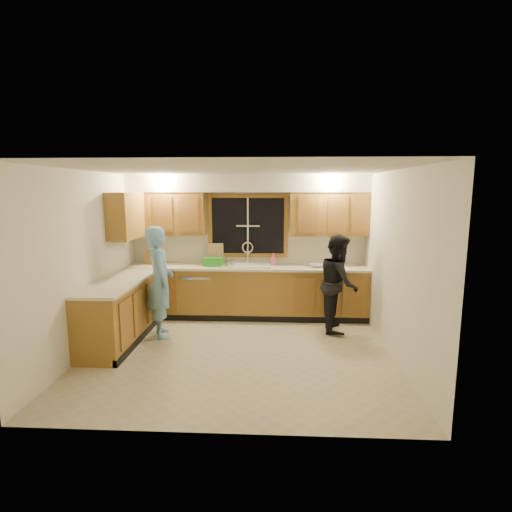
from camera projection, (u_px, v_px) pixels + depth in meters
The scene contains 26 objects.
floor at pixel (239, 352), 5.58m from camera, with size 4.20×4.20×0.00m, color #B4A88A.
ceiling at pixel (237, 169), 5.17m from camera, with size 4.20×4.20×0.00m, color silver.
wall_back at pixel (248, 245), 7.25m from camera, with size 4.20×4.20×0.00m, color silver.
wall_left at pixel (86, 263), 5.48m from camera, with size 3.80×3.80×0.00m, color silver.
wall_right at pixel (396, 265), 5.27m from camera, with size 3.80×3.80×0.00m, color silver.
base_cabinets_back at pixel (247, 292), 7.08m from camera, with size 4.20×0.60×0.88m, color olive.
base_cabinets_left at pixel (120, 312), 5.94m from camera, with size 0.60×1.90×0.88m, color olive.
countertop_back at pixel (247, 267), 6.99m from camera, with size 4.20×0.63×0.04m, color beige.
countertop_left at pixel (120, 282), 5.86m from camera, with size 0.63×1.90×0.04m, color beige.
upper_cabinets_left at pixel (167, 214), 7.06m from camera, with size 1.35×0.33×0.75m, color olive.
upper_cabinets_right at pixel (329, 214), 6.92m from camera, with size 1.35×0.33×0.75m, color olive.
upper_cabinets_return at pixel (126, 216), 6.48m from camera, with size 0.33×0.90×0.75m, color olive.
soffit at pixel (247, 183), 6.89m from camera, with size 4.20×0.35×0.30m, color silver.
window_frame at pixel (248, 226), 7.18m from camera, with size 1.44×0.03×1.14m.
sink at pixel (247, 269), 7.02m from camera, with size 0.86×0.52×0.57m.
dishwasher at pixel (199, 294), 7.12m from camera, with size 0.60×0.56×0.82m, color silver.
stove at pixel (104, 324), 5.38m from camera, with size 0.58×0.75×0.90m, color silver.
man at pixel (160, 282), 6.08m from camera, with size 0.62×0.41×1.71m, color #71ACD6.
woman at pixel (338, 283), 6.34m from camera, with size 0.75×0.59×1.55m, color black.
knife_block at pixel (150, 257), 7.16m from camera, with size 0.13×0.11×0.24m, color olive.
cutting_board at pixel (216, 253), 7.22m from camera, with size 0.28×0.02×0.37m, color tan.
dish_crate at pixel (214, 262), 7.02m from camera, with size 0.32×0.30×0.15m, color green.
soap_bottle at pixel (273, 259), 7.10m from camera, with size 0.09×0.10×0.21m, color #FF6194.
bowl at pixel (317, 265), 6.89m from camera, with size 0.23×0.23×0.06m, color silver.
can_left at pixel (226, 265), 6.81m from camera, with size 0.06×0.06×0.11m, color #BDB091.
can_right at pixel (232, 263), 6.91m from camera, with size 0.06×0.06×0.12m, color #BDB091.
Camera 1 is at (0.51, -5.27, 2.23)m, focal length 28.00 mm.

